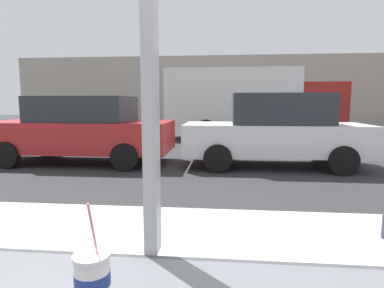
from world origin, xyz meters
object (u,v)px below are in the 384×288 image
object	(u,v)px
parked_car_white	(275,130)
box_truck	(249,102)
soda_cup_right	(92,277)
parked_car_red	(82,129)

from	to	relation	value
parked_car_white	box_truck	size ratio (longest dim) A/B	0.61
soda_cup_right	box_truck	bearing A→B (deg)	83.73
soda_cup_right	parked_car_red	size ratio (longest dim) A/B	0.06
soda_cup_right	parked_car_red	distance (m)	7.78
soda_cup_right	parked_car_white	xyz separation A→B (m)	(1.63, 7.05, -0.17)
soda_cup_right	parked_car_red	world-z (taller)	parked_car_red
parked_car_red	box_truck	world-z (taller)	box_truck
soda_cup_right	box_truck	distance (m)	12.90
parked_car_red	parked_car_white	xyz separation A→B (m)	(4.91, -0.00, 0.02)
parked_car_red	box_truck	xyz separation A→B (m)	(4.69, 5.77, 0.73)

